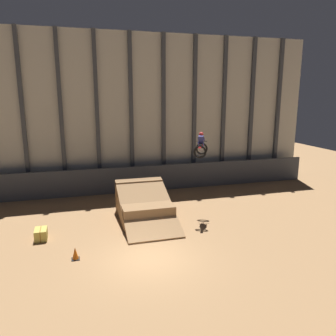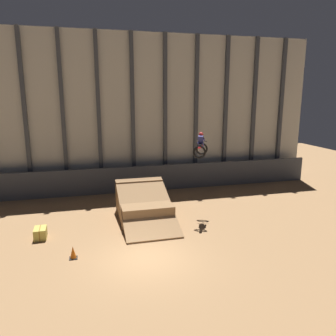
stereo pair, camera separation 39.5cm
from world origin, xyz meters
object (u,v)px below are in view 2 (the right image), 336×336
Objects in this scene: traffic_cone_near_ramp at (73,253)px; rider_bike_solo at (201,146)px; hay_bale_trackside at (40,233)px; dirt_ramp at (144,206)px.

rider_bike_solo is at bearing 26.41° from traffic_cone_near_ramp.
dirt_ramp is at bearing 15.96° from hay_bale_trackside.
dirt_ramp is 5.86m from traffic_cone_near_ramp.
rider_bike_solo is 9.91m from hay_bale_trackside.
traffic_cone_near_ramp is 0.64× the size of hay_bale_trackside.
traffic_cone_near_ramp is at bearing -133.16° from dirt_ramp.
rider_bike_solo is 3.03× the size of traffic_cone_near_ramp.
rider_bike_solo is at bearing -10.58° from dirt_ramp.
rider_bike_solo is 1.93× the size of hay_bale_trackside.
hay_bale_trackside is at bearing -164.04° from dirt_ramp.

